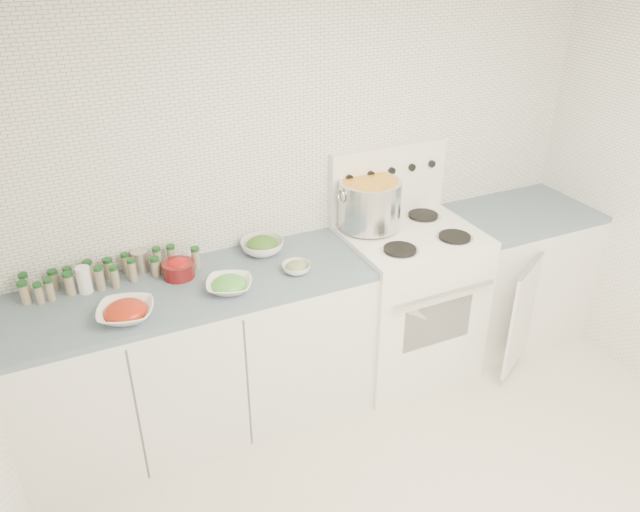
{
  "coord_description": "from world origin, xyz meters",
  "views": [
    {
      "loc": [
        -1.37,
        -1.51,
        2.53
      ],
      "look_at": [
        -0.12,
        1.14,
        0.93
      ],
      "focal_mm": 35.0,
      "sensor_mm": 36.0,
      "label": 1
    }
  ],
  "objects": [
    {
      "name": "bowl_zucchini",
      "position": [
        -0.28,
        1.09,
        0.93
      ],
      "size": [
        0.19,
        0.19,
        0.06
      ],
      "color": "white",
      "rests_on": "counter_left"
    },
    {
      "name": "spice_cluster",
      "position": [
        -1.22,
        1.39,
        0.96
      ],
      "size": [
        0.88,
        0.16,
        0.13
      ],
      "color": "gray",
      "rests_on": "counter_left"
    },
    {
      "name": "room_walls",
      "position": [
        0.0,
        0.0,
        1.56
      ],
      "size": [
        3.54,
        3.04,
        2.52
      ],
      "color": "white",
      "rests_on": "ground"
    },
    {
      "name": "bowl_snowpea",
      "position": [
        -0.65,
        1.07,
        0.93
      ],
      "size": [
        0.29,
        0.29,
        0.08
      ],
      "color": "white",
      "rests_on": "counter_left"
    },
    {
      "name": "bowl_broccoli",
      "position": [
        -0.36,
        1.37,
        0.94
      ],
      "size": [
        0.31,
        0.31,
        0.09
      ],
      "color": "white",
      "rests_on": "counter_left"
    },
    {
      "name": "tin_can",
      "position": [
        -1.01,
        1.45,
        0.96
      ],
      "size": [
        0.1,
        0.1,
        0.11
      ],
      "primitive_type": "cylinder",
      "rotation": [
        0.0,
        0.0,
        0.15
      ],
      "color": "#A89D8E",
      "rests_on": "counter_left"
    },
    {
      "name": "salt_canister",
      "position": [
        -1.3,
        1.35,
        0.97
      ],
      "size": [
        0.09,
        0.09,
        0.14
      ],
      "primitive_type": "cylinder",
      "rotation": [
        0.0,
        0.0,
        0.37
      ],
      "color": "white",
      "rests_on": "counter_left"
    },
    {
      "name": "bowl_pepper",
      "position": [
        -0.85,
        1.31,
        0.95
      ],
      "size": [
        0.16,
        0.16,
        0.1
      ],
      "color": "#5A0F11",
      "rests_on": "counter_left"
    },
    {
      "name": "stove",
      "position": [
        0.48,
        1.19,
        0.5
      ],
      "size": [
        0.76,
        0.7,
        1.36
      ],
      "color": "white",
      "rests_on": "ground"
    },
    {
      "name": "stock_pot",
      "position": [
        0.29,
        1.34,
        1.09
      ],
      "size": [
        0.38,
        0.36,
        0.28
      ],
      "rotation": [
        0.0,
        0.0,
        -0.24
      ],
      "color": "silver",
      "rests_on": "stove"
    },
    {
      "name": "counter_left",
      "position": [
        -0.82,
        1.19,
        0.45
      ],
      "size": [
        1.85,
        0.62,
        0.9
      ],
      "color": "white",
      "rests_on": "ground"
    },
    {
      "name": "counter_right",
      "position": [
        1.3,
        1.19,
        0.45
      ],
      "size": [
        0.89,
        0.83,
        0.9
      ],
      "color": "white",
      "rests_on": "ground"
    },
    {
      "name": "bowl_tomato",
      "position": [
        -1.16,
        1.03,
        0.94
      ],
      "size": [
        0.32,
        0.32,
        0.09
      ],
      "color": "white",
      "rests_on": "counter_left"
    }
  ]
}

